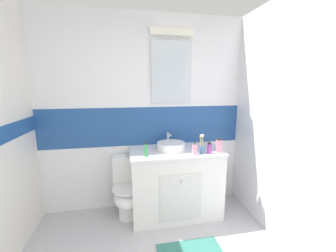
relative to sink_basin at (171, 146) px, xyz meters
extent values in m
cube|color=white|center=(-0.30, 0.32, -0.47)|extent=(3.20, 0.10, 0.85)
cube|color=#234C8C|center=(-0.30, 0.32, 0.20)|extent=(3.20, 0.10, 0.50)
cube|color=white|center=(-0.30, 0.32, 1.03)|extent=(3.20, 0.10, 1.15)
cube|color=silver|center=(0.06, 0.26, 0.89)|extent=(0.52, 0.02, 0.78)
cube|color=white|center=(0.06, 0.22, 1.36)|extent=(0.52, 0.10, 0.08)
cube|color=white|center=(1.05, -0.93, 0.35)|extent=(0.10, 3.48, 2.50)
cube|color=silver|center=(0.06, -0.01, -0.49)|extent=(1.09, 0.58, 0.82)
cube|color=white|center=(0.06, -0.02, -0.06)|extent=(1.11, 0.60, 0.03)
cube|color=silver|center=(0.06, -0.31, -0.53)|extent=(0.49, 0.01, 0.57)
cylinder|color=silver|center=(0.06, -0.32, -0.32)|extent=(0.02, 0.02, 0.03)
cylinder|color=white|center=(0.00, 0.00, 0.00)|extent=(0.35, 0.35, 0.09)
cylinder|color=#B3B3B8|center=(0.00, 0.00, 0.03)|extent=(0.28, 0.28, 0.01)
cylinder|color=silver|center=(0.00, 0.20, 0.04)|extent=(0.03, 0.03, 0.17)
cylinder|color=silver|center=(0.00, 0.10, 0.12)|extent=(0.02, 0.16, 0.02)
cylinder|color=white|center=(-0.54, -0.01, -0.81)|extent=(0.24, 0.24, 0.18)
ellipsoid|color=white|center=(-0.54, -0.05, -0.61)|extent=(0.34, 0.42, 0.22)
cylinder|color=white|center=(-0.54, -0.05, -0.49)|extent=(0.37, 0.37, 0.02)
cube|color=white|center=(-0.54, 0.16, -0.32)|extent=(0.36, 0.17, 0.35)
cylinder|color=silver|center=(-0.54, 0.16, -0.14)|extent=(0.04, 0.04, 0.02)
cylinder|color=#4C7299|center=(0.33, -0.20, -0.01)|extent=(0.07, 0.07, 0.09)
cylinder|color=#338CD8|center=(0.33, -0.18, 0.07)|extent=(0.03, 0.03, 0.18)
cube|color=white|center=(0.33, -0.18, 0.15)|extent=(0.02, 0.02, 0.03)
cylinder|color=gold|center=(0.34, -0.19, 0.07)|extent=(0.02, 0.04, 0.18)
cube|color=white|center=(0.34, -0.19, 0.16)|extent=(0.01, 0.02, 0.03)
cylinder|color=gold|center=(0.31, -0.20, 0.07)|extent=(0.03, 0.03, 0.18)
cube|color=white|center=(0.31, -0.20, 0.16)|extent=(0.01, 0.02, 0.03)
cylinder|color=pink|center=(0.23, -0.22, 0.01)|extent=(0.06, 0.06, 0.11)
cylinder|color=#262626|center=(0.23, -0.22, 0.08)|extent=(0.01, 0.01, 0.04)
cylinder|color=#262626|center=(0.23, -0.23, 0.10)|extent=(0.01, 0.02, 0.01)
cylinder|color=green|center=(-0.32, -0.20, 0.02)|extent=(0.03, 0.03, 0.14)
cylinder|color=black|center=(-0.32, -0.20, 0.10)|extent=(0.02, 0.02, 0.02)
cylinder|color=pink|center=(0.54, -0.20, 0.03)|extent=(0.07, 0.07, 0.15)
cylinder|color=black|center=(0.54, -0.20, 0.11)|extent=(0.05, 0.05, 0.02)
cylinder|color=#993F99|center=(0.41, -0.22, 0.01)|extent=(0.05, 0.05, 0.11)
cylinder|color=black|center=(0.41, -0.22, 0.07)|extent=(0.04, 0.04, 0.02)
camera|label=1|loc=(-0.50, -2.42, 0.73)|focal=22.37mm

